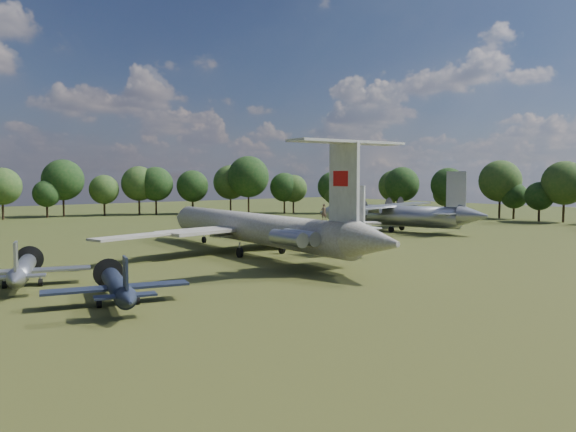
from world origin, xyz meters
TOP-DOWN VIEW (x-y plane):
  - ground at (0.00, 0.00)m, footprint 300.00×300.00m
  - il62_airliner at (3.43, 3.67)m, footprint 46.02×57.48m
  - tu104_jet at (13.78, 7.60)m, footprint 29.71×38.69m
  - an12_transport at (41.26, 12.57)m, footprint 40.48×43.18m
  - small_prop_west at (-21.76, -13.67)m, footprint 14.77×17.59m
  - small_prop_northwest at (-25.53, -1.03)m, footprint 16.15×18.79m
  - person_on_il62 at (2.22, -11.19)m, footprint 0.71×0.54m

SIDE VIEW (x-z plane):
  - ground at x=0.00m, z-range 0.00..0.00m
  - small_prop_west at x=-21.76m, z-range 0.00..2.22m
  - small_prop_northwest at x=-25.53m, z-range 0.00..2.33m
  - tu104_jet at x=13.78m, z-range 0.00..3.75m
  - an12_transport at x=41.26m, z-range 0.00..4.75m
  - il62_airliner at x=3.43m, z-range 0.00..5.32m
  - person_on_il62 at x=2.22m, z-range 5.32..7.08m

